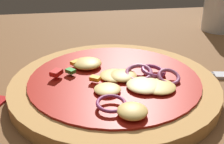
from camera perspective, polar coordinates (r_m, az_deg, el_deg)
dining_table at (r=0.43m, az=4.46°, el=-4.24°), size 1.50×0.93×0.03m
pizza at (r=0.39m, az=0.60°, el=-2.46°), size 0.29×0.29×0.04m
beer_glass at (r=0.70m, az=21.44°, el=12.67°), size 0.08×0.08×0.13m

